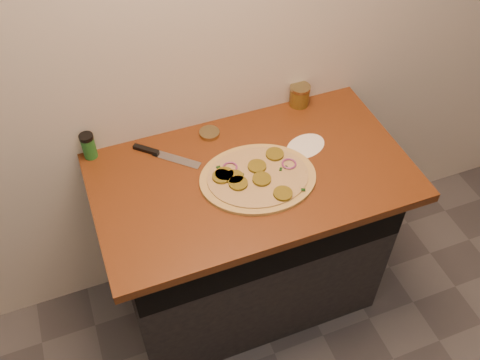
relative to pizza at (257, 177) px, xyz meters
name	(u,v)px	position (x,y,z in m)	size (l,w,h in m)	color
cabinet	(247,240)	(0.00, 0.07, -0.48)	(1.10, 0.60, 0.86)	black
countertop	(251,175)	(0.00, 0.04, -0.03)	(1.20, 0.70, 0.04)	brown
pizza	(257,177)	(0.00, 0.00, 0.00)	(0.49, 0.49, 0.03)	tan
chefs_knife	(160,154)	(-0.30, 0.25, -0.01)	(0.23, 0.21, 0.02)	#B7BAC1
mason_jar_lid	(209,133)	(-0.09, 0.29, 0.00)	(0.08, 0.08, 0.02)	#968857
salsa_jar	(300,95)	(0.33, 0.34, 0.04)	(0.09, 0.09, 0.09)	maroon
spice_shaker	(89,146)	(-0.55, 0.34, 0.04)	(0.05, 0.05, 0.11)	#1F6325
flour_spill	(306,146)	(0.25, 0.10, -0.01)	(0.17, 0.17, 0.00)	silver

